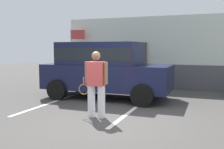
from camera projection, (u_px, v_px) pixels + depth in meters
ground_plane at (111, 120)px, 6.62m from camera, size 40.00×40.00×0.00m
parking_stripe_0 at (55, 101)px, 8.98m from camera, size 0.12×4.40×0.01m
parking_stripe_1 at (135, 108)px, 7.94m from camera, size 0.12×4.40×0.01m
house_frontage at (158, 54)px, 11.97m from camera, size 9.04×0.40×3.28m
parked_suv at (105, 67)px, 9.51m from camera, size 4.63×2.21×2.05m
tennis_player_man at (96, 84)px, 6.85m from camera, size 0.91×0.28×1.76m
flag_pole at (74, 46)px, 12.91m from camera, size 0.80×0.05×2.78m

